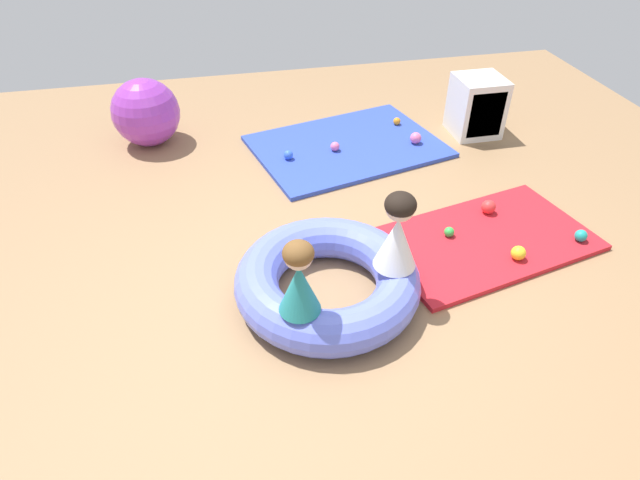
# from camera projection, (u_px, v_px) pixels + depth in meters

# --- Properties ---
(ground_plane) EXTENTS (8.00, 8.00, 0.00)m
(ground_plane) POSITION_uv_depth(u_px,v_px,m) (325.00, 289.00, 3.58)
(ground_plane) COLOR #93704C
(gym_mat_center_rear) EXTENTS (1.94, 1.59, 0.04)m
(gym_mat_center_rear) POSITION_uv_depth(u_px,v_px,m) (347.00, 146.00, 5.10)
(gym_mat_center_rear) COLOR #2D47B7
(gym_mat_center_rear) RESTS_ON ground
(gym_mat_far_right) EXTENTS (1.70, 1.22, 0.04)m
(gym_mat_far_right) POSITION_uv_depth(u_px,v_px,m) (485.00, 240.00, 3.96)
(gym_mat_far_right) COLOR red
(gym_mat_far_right) RESTS_ON ground
(inflatable_cushion) EXTENTS (1.19, 1.19, 0.28)m
(inflatable_cushion) POSITION_uv_depth(u_px,v_px,m) (327.00, 281.00, 3.43)
(inflatable_cushion) COLOR #6070E5
(inflatable_cushion) RESTS_ON ground
(child_in_teal) EXTENTS (0.32, 0.32, 0.47)m
(child_in_teal) POSITION_uv_depth(u_px,v_px,m) (299.00, 278.00, 2.89)
(child_in_teal) COLOR teal
(child_in_teal) RESTS_ON inflatable_cushion
(child_in_white) EXTENTS (0.38, 0.38, 0.52)m
(child_in_white) POSITION_uv_depth(u_px,v_px,m) (398.00, 232.00, 3.18)
(child_in_white) COLOR white
(child_in_white) RESTS_ON inflatable_cushion
(play_ball_pink) EXTENTS (0.09, 0.09, 0.09)m
(play_ball_pink) POSITION_uv_depth(u_px,v_px,m) (335.00, 146.00, 4.97)
(play_ball_pink) COLOR pink
(play_ball_pink) RESTS_ON gym_mat_center_rear
(play_ball_red) EXTENTS (0.11, 0.11, 0.11)m
(play_ball_red) POSITION_uv_depth(u_px,v_px,m) (489.00, 207.00, 4.17)
(play_ball_red) COLOR red
(play_ball_red) RESTS_ON gym_mat_far_right
(play_ball_green) EXTENTS (0.07, 0.07, 0.07)m
(play_ball_green) POSITION_uv_depth(u_px,v_px,m) (449.00, 232.00, 3.94)
(play_ball_green) COLOR green
(play_ball_green) RESTS_ON gym_mat_far_right
(play_ball_orange) EXTENTS (0.07, 0.07, 0.07)m
(play_ball_orange) POSITION_uv_depth(u_px,v_px,m) (397.00, 121.00, 5.40)
(play_ball_orange) COLOR orange
(play_ball_orange) RESTS_ON gym_mat_center_rear
(play_ball_yellow) EXTENTS (0.10, 0.10, 0.10)m
(play_ball_yellow) POSITION_uv_depth(u_px,v_px,m) (518.00, 253.00, 3.73)
(play_ball_yellow) COLOR yellow
(play_ball_yellow) RESTS_ON gym_mat_far_right
(play_ball_teal) EXTENTS (0.09, 0.09, 0.09)m
(play_ball_teal) POSITION_uv_depth(u_px,v_px,m) (581.00, 236.00, 3.90)
(play_ball_teal) COLOR teal
(play_ball_teal) RESTS_ON gym_mat_far_right
(play_ball_blue) EXTENTS (0.09, 0.09, 0.09)m
(play_ball_blue) POSITION_uv_depth(u_px,v_px,m) (288.00, 155.00, 4.84)
(play_ball_blue) COLOR blue
(play_ball_blue) RESTS_ON gym_mat_center_rear
(play_ball_pink_second) EXTENTS (0.11, 0.11, 0.11)m
(play_ball_pink_second) POSITION_uv_depth(u_px,v_px,m) (416.00, 138.00, 5.08)
(play_ball_pink_second) COLOR pink
(play_ball_pink_second) RESTS_ON gym_mat_center_rear
(exercise_ball_large) EXTENTS (0.63, 0.63, 0.63)m
(exercise_ball_large) POSITION_uv_depth(u_px,v_px,m) (146.00, 112.00, 5.01)
(exercise_ball_large) COLOR purple
(exercise_ball_large) RESTS_ON ground
(storage_cube) EXTENTS (0.44, 0.44, 0.56)m
(storage_cube) POSITION_uv_depth(u_px,v_px,m) (478.00, 107.00, 5.19)
(storage_cube) COLOR silver
(storage_cube) RESTS_ON ground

